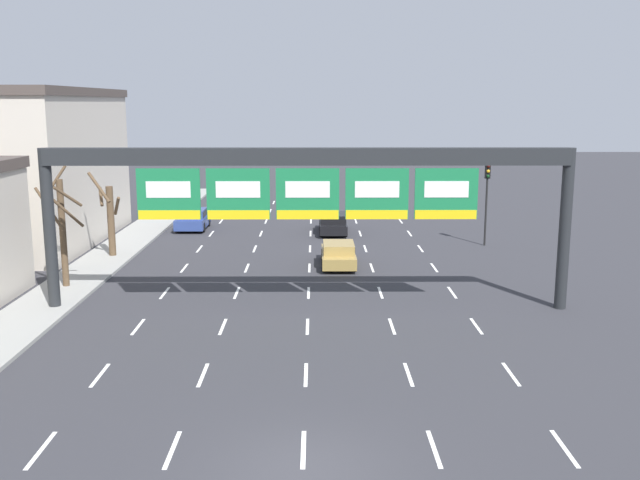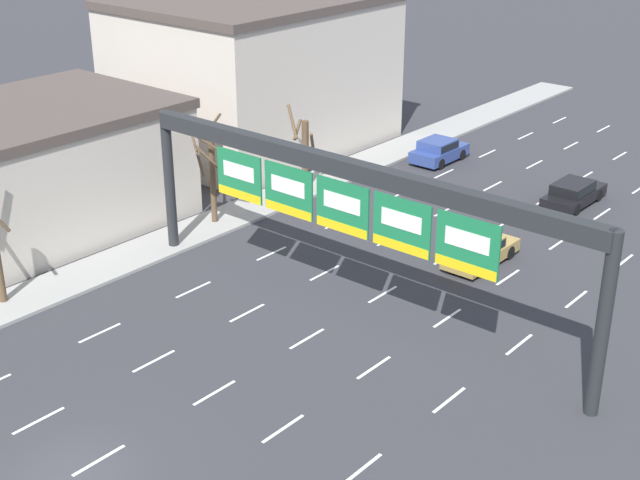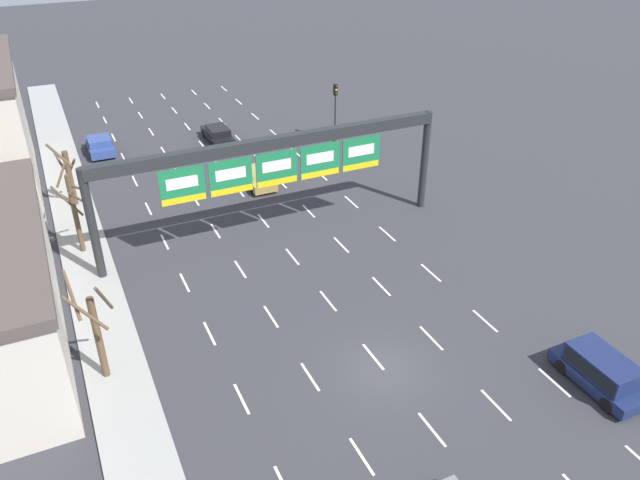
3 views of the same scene
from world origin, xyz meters
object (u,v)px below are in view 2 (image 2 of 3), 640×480
object	(u,v)px
car_black	(573,193)
car_blue	(439,150)
tree_bare_second	(211,169)
car_gold	(480,250)
tree_bare_third	(304,150)
sign_gantry	(347,191)

from	to	relation	value
car_black	car_blue	bearing A→B (deg)	171.34
car_blue	tree_bare_second	size ratio (longest dim) A/B	0.70
car_gold	tree_bare_second	bearing A→B (deg)	-160.04
car_blue	tree_bare_third	distance (m)	9.71
sign_gantry	tree_bare_second	distance (m)	12.08
sign_gantry	car_gold	xyz separation A→B (m)	(1.55, 8.00, -4.80)
car_blue	car_gold	xyz separation A→B (m)	(9.65, -11.22, -0.06)
sign_gantry	tree_bare_second	xyz separation A→B (m)	(-11.34, 3.31, -2.49)
sign_gantry	car_gold	distance (m)	9.46
car_gold	tree_bare_second	size ratio (longest dim) A/B	0.76
tree_bare_second	tree_bare_third	xyz separation A→B (m)	(0.23, 6.81, -0.63)
sign_gantry	car_blue	bearing A→B (deg)	112.87
sign_gantry	tree_bare_third	world-z (taller)	sign_gantry
car_gold	tree_bare_second	world-z (taller)	tree_bare_second
car_gold	tree_bare_second	distance (m)	13.91
car_black	tree_bare_second	world-z (taller)	tree_bare_second
car_blue	car_black	world-z (taller)	car_blue
car_gold	tree_bare_third	size ratio (longest dim) A/B	0.90
car_blue	tree_bare_second	bearing A→B (deg)	-101.52
tree_bare_third	car_blue	bearing A→B (deg)	71.67
tree_bare_second	sign_gantry	bearing A→B (deg)	-16.29
car_blue	car_black	distance (m)	9.71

